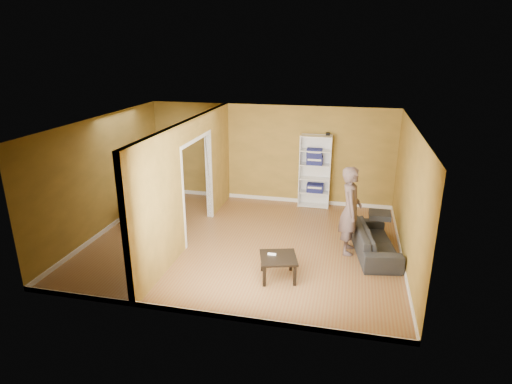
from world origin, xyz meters
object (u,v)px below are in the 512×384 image
at_px(dining_table, 158,199).
at_px(chair_near, 152,213).
at_px(chair_left, 129,201).
at_px(bookshelf, 315,171).
at_px(coffee_table, 278,260).
at_px(sofa, 375,237).
at_px(person, 351,203).
at_px(chair_far, 172,196).

xyz_separation_m(dining_table, chair_near, (0.09, -0.53, -0.12)).
xyz_separation_m(dining_table, chair_left, (-0.82, 0.06, -0.14)).
distance_m(bookshelf, dining_table, 4.04).
bearing_deg(coffee_table, sofa, 39.23).
bearing_deg(person, bookshelf, 18.54).
bearing_deg(dining_table, coffee_table, -30.22).
xyz_separation_m(person, coffee_table, (-1.22, -1.37, -0.70)).
bearing_deg(chair_far, sofa, 145.73).
xyz_separation_m(sofa, bookshelf, (-1.47, 2.50, 0.59)).
relative_size(person, coffee_table, 3.29).
bearing_deg(chair_left, dining_table, 67.36).
height_order(coffee_table, chair_near, chair_near).
distance_m(person, dining_table, 4.45).
distance_m(bookshelf, coffee_table, 3.98).
bearing_deg(person, chair_left, 82.18).
xyz_separation_m(chair_left, chair_far, (0.91, 0.50, 0.03)).
bearing_deg(chair_left, chair_far, 100.68).
distance_m(sofa, chair_left, 5.77).
relative_size(chair_left, chair_far, 0.94).
height_order(sofa, chair_near, chair_near).
bearing_deg(chair_far, coffee_table, 119.39).
distance_m(coffee_table, dining_table, 3.70).
bearing_deg(dining_table, bookshelf, 30.87).
bearing_deg(dining_table, chair_near, -80.10).
relative_size(sofa, person, 0.89).
xyz_separation_m(sofa, chair_near, (-4.84, -0.09, 0.14)).
height_order(coffee_table, chair_left, chair_left).
bearing_deg(chair_far, chair_left, 6.31).
bearing_deg(chair_near, person, 17.58).
distance_m(coffee_table, chair_left, 4.44).
bearing_deg(dining_table, sofa, -5.07).
distance_m(dining_table, chair_left, 0.83).
relative_size(coffee_table, chair_left, 0.68).
relative_size(chair_near, chair_far, 0.98).
height_order(chair_left, chair_near, chair_near).
xyz_separation_m(person, chair_near, (-4.31, -0.04, -0.57)).
bearing_deg(sofa, chair_near, 81.59).
xyz_separation_m(chair_left, chair_near, (0.91, -0.59, 0.02)).
bearing_deg(bookshelf, sofa, -59.56).
bearing_deg(bookshelf, chair_near, -142.35).
bearing_deg(coffee_table, bookshelf, 86.08).
xyz_separation_m(chair_near, chair_far, (0.00, 1.09, 0.01)).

